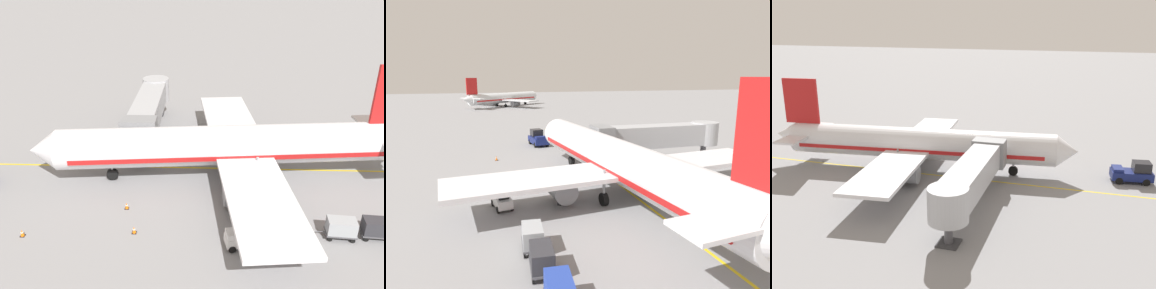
{
  "view_description": "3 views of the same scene",
  "coord_description": "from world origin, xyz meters",
  "views": [
    {
      "loc": [
        -34.99,
        2.15,
        19.35
      ],
      "look_at": [
        -0.09,
        3.53,
        2.63
      ],
      "focal_mm": 37.36,
      "sensor_mm": 36.0,
      "label": 1
    },
    {
      "loc": [
        -13.23,
        -27.29,
        10.67
      ],
      "look_at": [
        -3.6,
        4.72,
        3.85
      ],
      "focal_mm": 31.44,
      "sensor_mm": 36.0,
      "label": 2
    },
    {
      "loc": [
        43.82,
        18.81,
        17.7
      ],
      "look_at": [
        -2.27,
        5.06,
        3.33
      ],
      "focal_mm": 39.87,
      "sensor_mm": 36.0,
      "label": 3
    }
  ],
  "objects": [
    {
      "name": "parked_airliner",
      "position": [
        -1.38,
        -0.46,
        3.19
      ],
      "size": [
        30.37,
        37.35,
        10.63
      ],
      "color": "silver",
      "rests_on": "ground"
    },
    {
      "name": "jet_bridge",
      "position": [
        7.84,
        8.78,
        3.46
      ],
      "size": [
        16.72,
        3.5,
        4.98
      ],
      "color": "#A8AAAF",
      "rests_on": "ground"
    },
    {
      "name": "safety_cone_nose_right",
      "position": [
        -10.5,
        7.56,
        0.29
      ],
      "size": [
        0.36,
        0.36,
        0.59
      ],
      "color": "black",
      "rests_on": "ground"
    },
    {
      "name": "safety_cone_wing_tip",
      "position": [
        -11.2,
        15.96,
        0.29
      ],
      "size": [
        0.36,
        0.36,
        0.59
      ],
      "color": "black",
      "rests_on": "ground"
    },
    {
      "name": "ground_crew_wing_walker",
      "position": [
        -7.07,
        -1.31,
        0.95
      ],
      "size": [
        0.59,
        0.56,
        1.69
      ],
      "color": "#232328",
      "rests_on": "ground"
    },
    {
      "name": "safety_cone_nose_left",
      "position": [
        -7.31,
        8.73,
        0.29
      ],
      "size": [
        0.36,
        0.36,
        0.59
      ],
      "color": "black",
      "rests_on": "ground"
    },
    {
      "name": "baggage_cart_front",
      "position": [
        -10.39,
        -8.03,
        0.95
      ],
      "size": [
        1.47,
        2.95,
        1.58
      ],
      "color": "#4C4C51",
      "rests_on": "ground"
    },
    {
      "name": "baggage_cart_second_in_train",
      "position": [
        -10.31,
        -10.71,
        0.95
      ],
      "size": [
        1.47,
        2.95,
        1.58
      ],
      "color": "#4C4C51",
      "rests_on": "ground"
    },
    {
      "name": "ground_plane",
      "position": [
        0.0,
        0.0,
        0.0
      ],
      "size": [
        400.0,
        400.0,
        0.0
      ],
      "primitive_type": "plane",
      "color": "gray"
    },
    {
      "name": "gate_lead_in_line",
      "position": [
        0.0,
        0.0,
        0.0
      ],
      "size": [
        0.24,
        80.0,
        0.01
      ],
      "primitive_type": "cube",
      "color": "gold",
      "rests_on": "ground"
    },
    {
      "name": "baggage_tug_lead",
      "position": [
        -11.73,
        -0.5,
        0.71
      ],
      "size": [
        1.69,
        2.68,
        1.62
      ],
      "color": "silver",
      "rests_on": "ground"
    }
  ]
}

